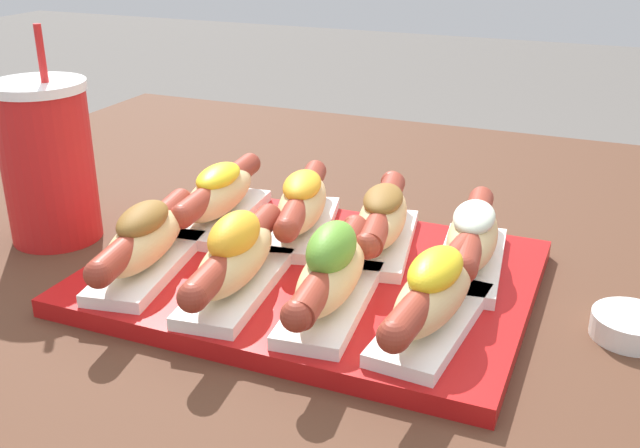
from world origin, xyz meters
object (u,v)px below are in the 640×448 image
Objects in this scene: serving_tray at (312,276)px; hot_dog_7 at (472,238)px; hot_dog_2 at (329,272)px; hot_dog_0 at (145,240)px; hot_dog_6 at (381,218)px; hot_dog_5 at (302,204)px; hot_dog_4 at (219,194)px; drink_cup at (48,162)px; hot_dog_1 at (235,258)px; sauce_bowl at (631,325)px; hot_dog_3 at (434,293)px.

hot_dog_7 reaches higher than serving_tray.
hot_dog_2 is at bearing -127.48° from hot_dog_7.
hot_dog_0 reaches higher than serving_tray.
hot_dog_5 is at bearing 177.79° from hot_dog_6.
hot_dog_4 is 1.00× the size of hot_dog_7.
hot_dog_7 is 0.85× the size of drink_cup.
hot_dog_5 is (-0.00, 0.15, -0.00)m from hot_dog_1.
sauce_bowl is (0.44, 0.09, -0.04)m from hot_dog_0.
hot_dog_6 is 0.26m from sauce_bowl.
drink_cup reaches higher than hot_dog_4.
sauce_bowl is at bearing 3.21° from serving_tray.
hot_dog_3 reaches higher than hot_dog_0.
hot_dog_6 is (0.09, 0.15, -0.00)m from hot_dog_1.
hot_dog_4 is at bearing 124.67° from hot_dog_1.
sauce_bowl is (0.25, -0.06, -0.04)m from hot_dog_6.
hot_dog_3 is 0.13m from hot_dog_7.
hot_dog_2 reaches higher than hot_dog_3.
hot_dog_7 is at bearing -1.82° from hot_dog_4.
hot_dog_0 is at bearing -124.55° from hot_dog_5.
hot_dog_6 is 0.37m from drink_cup.
hot_dog_3 is at bearing -25.61° from serving_tray.
hot_dog_6 is (-0.00, 0.14, -0.00)m from hot_dog_2.
hot_dog_3 reaches higher than hot_dog_6.
hot_dog_5 is at bearing 121.90° from hot_dog_2.
hot_dog_2 reaches higher than serving_tray.
hot_dog_6 is (0.19, 0.14, -0.00)m from hot_dog_0.
hot_dog_5 is (0.10, 0.01, 0.00)m from hot_dog_4.
hot_dog_3 is at bearing -152.00° from sauce_bowl.
hot_dog_7 is at bearing 24.13° from hot_dog_0.
sauce_bowl is (0.34, 0.09, -0.04)m from hot_dog_1.
serving_tray is 2.07× the size of hot_dog_1.
sauce_bowl reaches higher than serving_tray.
serving_tray is 0.17m from hot_dog_0.
hot_dog_1 is 1.02× the size of hot_dog_5.
sauce_bowl is (0.34, -0.06, -0.04)m from hot_dog_5.
drink_cup reaches higher than serving_tray.
hot_dog_5 is (0.10, 0.15, -0.00)m from hot_dog_0.
hot_dog_1 is 1.00× the size of hot_dog_4.
sauce_bowl is at bearing 28.00° from hot_dog_3.
drink_cup is (-0.45, 0.06, 0.04)m from hot_dog_3.
drink_cup reaches higher than hot_dog_3.
hot_dog_4 is (-0.28, 0.14, -0.00)m from hot_dog_3.
hot_dog_3 is 0.17m from hot_dog_6.
hot_dog_1 is (0.10, -0.00, 0.00)m from hot_dog_0.
hot_dog_7 is (0.10, -0.01, 0.00)m from hot_dog_6.
sauce_bowl is 0.62m from drink_cup.
hot_dog_3 is 1.02× the size of hot_dog_5.
hot_dog_5 is at bearing 141.83° from hot_dog_3.
hot_dog_5 reaches higher than hot_dog_7.
hot_dog_5 is at bearing 17.07° from drink_cup.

